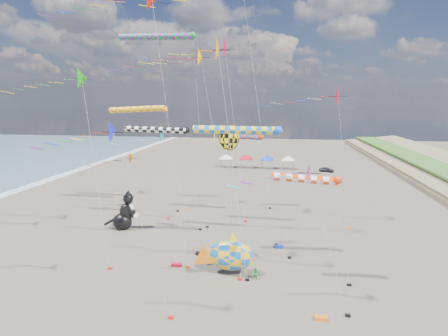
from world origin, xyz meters
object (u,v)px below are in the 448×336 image
Objects in this scene: person_adult at (213,252)px; child_blue at (208,259)px; cat_inflatable at (124,210)px; parked_car at (327,170)px; fish_inflatable at (230,255)px; child_green at (256,274)px.

person_adult is 1.38m from child_blue.
child_blue is (12.42, -8.12, -1.94)m from cat_inflatable.
child_blue is at bearing -44.70° from cat_inflatable.
cat_inflatable is 14.97m from child_blue.
cat_inflatable is at bearing 118.35° from child_blue.
person_adult reaches higher than parked_car.
child_blue is (-0.20, -1.35, -0.21)m from person_adult.
fish_inflatable is at bearing -44.62° from cat_inflatable.
cat_inflatable is 3.24× the size of person_adult.
person_adult is at bearing 53.03° from child_blue.
person_adult is (12.62, -6.77, -1.72)m from cat_inflatable.
cat_inflatable reaches higher than fish_inflatable.
fish_inflatable is 2.86m from child_green.
cat_inflatable is at bearing 165.44° from parked_car.
person_adult reaches higher than child_blue.
fish_inflatable reaches higher than child_green.
parked_car is at bearing 42.06° from child_blue.
fish_inflatable is 1.74× the size of parked_car.
fish_inflatable reaches higher than person_adult.
cat_inflatable reaches higher than person_adult.
child_blue is 52.90m from parked_car.
person_adult is 0.46× the size of parked_car.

